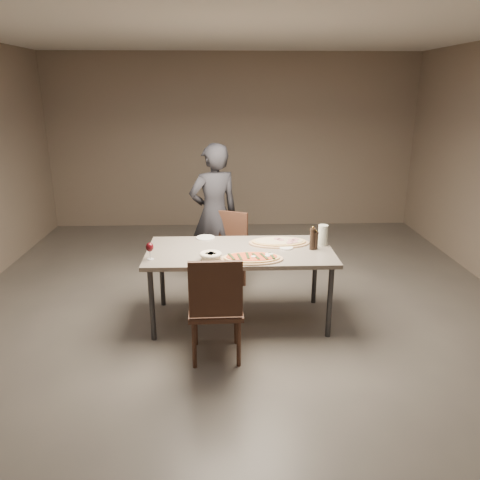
{
  "coord_description": "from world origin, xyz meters",
  "views": [
    {
      "loc": [
        -0.15,
        -4.28,
        2.24
      ],
      "look_at": [
        0.0,
        0.0,
        0.85
      ],
      "focal_mm": 35.0,
      "sensor_mm": 36.0,
      "label": 1
    }
  ],
  "objects_px": {
    "carafe": "(323,235)",
    "dining_table": "(240,255)",
    "ham_pizza": "(279,242)",
    "bread_basket": "(211,256)",
    "chair_far": "(228,246)",
    "zucchini_pizza": "(252,258)",
    "chair_near": "(216,304)",
    "pepper_mill_left": "(316,240)",
    "diner": "(214,214)"
  },
  "relations": [
    {
      "from": "zucchini_pizza",
      "to": "chair_near",
      "type": "height_order",
      "value": "chair_near"
    },
    {
      "from": "zucchini_pizza",
      "to": "pepper_mill_left",
      "type": "height_order",
      "value": "pepper_mill_left"
    },
    {
      "from": "ham_pizza",
      "to": "diner",
      "type": "bearing_deg",
      "value": 150.06
    },
    {
      "from": "ham_pizza",
      "to": "pepper_mill_left",
      "type": "xyz_separation_m",
      "value": [
        0.33,
        -0.19,
        0.07
      ]
    },
    {
      "from": "dining_table",
      "to": "chair_far",
      "type": "height_order",
      "value": "chair_far"
    },
    {
      "from": "zucchini_pizza",
      "to": "carafe",
      "type": "relative_size",
      "value": 2.82
    },
    {
      "from": "diner",
      "to": "zucchini_pizza",
      "type": "bearing_deg",
      "value": 81.91
    },
    {
      "from": "zucchini_pizza",
      "to": "chair_far",
      "type": "bearing_deg",
      "value": 91.86
    },
    {
      "from": "carafe",
      "to": "dining_table",
      "type": "bearing_deg",
      "value": -171.59
    },
    {
      "from": "dining_table",
      "to": "chair_near",
      "type": "bearing_deg",
      "value": -106.99
    },
    {
      "from": "ham_pizza",
      "to": "pepper_mill_left",
      "type": "relative_size",
      "value": 3.17
    },
    {
      "from": "chair_near",
      "to": "diner",
      "type": "xyz_separation_m",
      "value": [
        -0.04,
        1.82,
        0.29
      ]
    },
    {
      "from": "chair_far",
      "to": "diner",
      "type": "relative_size",
      "value": 0.54
    },
    {
      "from": "carafe",
      "to": "chair_near",
      "type": "relative_size",
      "value": 0.21
    },
    {
      "from": "chair_far",
      "to": "chair_near",
      "type": "bearing_deg",
      "value": 109.42
    },
    {
      "from": "pepper_mill_left",
      "to": "chair_near",
      "type": "height_order",
      "value": "chair_near"
    },
    {
      "from": "ham_pizza",
      "to": "diner",
      "type": "distance_m",
      "value": 1.12
    },
    {
      "from": "diner",
      "to": "bread_basket",
      "type": "bearing_deg",
      "value": 66.34
    },
    {
      "from": "pepper_mill_left",
      "to": "zucchini_pizza",
      "type": "bearing_deg",
      "value": -156.8
    },
    {
      "from": "bread_basket",
      "to": "carafe",
      "type": "relative_size",
      "value": 1.0
    },
    {
      "from": "bread_basket",
      "to": "chair_near",
      "type": "xyz_separation_m",
      "value": [
        0.05,
        -0.47,
        -0.26
      ]
    },
    {
      "from": "chair_far",
      "to": "bread_basket",
      "type": "bearing_deg",
      "value": 105.29
    },
    {
      "from": "ham_pizza",
      "to": "carafe",
      "type": "xyz_separation_m",
      "value": [
        0.43,
        -0.05,
        0.09
      ]
    },
    {
      "from": "pepper_mill_left",
      "to": "chair_far",
      "type": "relative_size",
      "value": 0.21
    },
    {
      "from": "chair_far",
      "to": "diner",
      "type": "bearing_deg",
      "value": -32.02
    },
    {
      "from": "zucchini_pizza",
      "to": "chair_near",
      "type": "distance_m",
      "value": 0.62
    },
    {
      "from": "ham_pizza",
      "to": "chair_far",
      "type": "bearing_deg",
      "value": 150.86
    },
    {
      "from": "carafe",
      "to": "chair_far",
      "type": "height_order",
      "value": "carafe"
    },
    {
      "from": "ham_pizza",
      "to": "chair_near",
      "type": "distance_m",
      "value": 1.14
    },
    {
      "from": "dining_table",
      "to": "pepper_mill_left",
      "type": "bearing_deg",
      "value": -0.6
    },
    {
      "from": "chair_near",
      "to": "diner",
      "type": "distance_m",
      "value": 1.84
    },
    {
      "from": "dining_table",
      "to": "zucchini_pizza",
      "type": "height_order",
      "value": "zucchini_pizza"
    },
    {
      "from": "pepper_mill_left",
      "to": "diner",
      "type": "height_order",
      "value": "diner"
    },
    {
      "from": "ham_pizza",
      "to": "chair_far",
      "type": "xyz_separation_m",
      "value": [
        -0.51,
        0.66,
        -0.27
      ]
    },
    {
      "from": "carafe",
      "to": "pepper_mill_left",
      "type": "bearing_deg",
      "value": -126.22
    },
    {
      "from": "ham_pizza",
      "to": "chair_far",
      "type": "distance_m",
      "value": 0.88
    },
    {
      "from": "dining_table",
      "to": "chair_far",
      "type": "relative_size",
      "value": 2.02
    },
    {
      "from": "dining_table",
      "to": "bread_basket",
      "type": "bearing_deg",
      "value": -134.65
    },
    {
      "from": "chair_near",
      "to": "diner",
      "type": "height_order",
      "value": "diner"
    },
    {
      "from": "zucchini_pizza",
      "to": "chair_far",
      "type": "distance_m",
      "value": 1.17
    },
    {
      "from": "pepper_mill_left",
      "to": "carafe",
      "type": "bearing_deg",
      "value": 53.78
    },
    {
      "from": "dining_table",
      "to": "diner",
      "type": "height_order",
      "value": "diner"
    },
    {
      "from": "chair_near",
      "to": "carafe",
      "type": "bearing_deg",
      "value": 37.72
    },
    {
      "from": "dining_table",
      "to": "diner",
      "type": "relative_size",
      "value": 1.08
    },
    {
      "from": "dining_table",
      "to": "pepper_mill_left",
      "type": "height_order",
      "value": "pepper_mill_left"
    },
    {
      "from": "ham_pizza",
      "to": "bread_basket",
      "type": "height_order",
      "value": "bread_basket"
    },
    {
      "from": "bread_basket",
      "to": "chair_far",
      "type": "xyz_separation_m",
      "value": [
        0.16,
        1.12,
        -0.29
      ]
    },
    {
      "from": "dining_table",
      "to": "diner",
      "type": "distance_m",
      "value": 1.11
    },
    {
      "from": "ham_pizza",
      "to": "carafe",
      "type": "bearing_deg",
      "value": 16.0
    },
    {
      "from": "chair_far",
      "to": "pepper_mill_left",
      "type": "bearing_deg",
      "value": 158.49
    }
  ]
}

